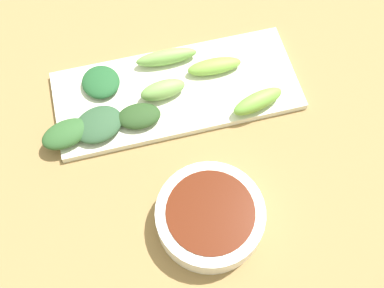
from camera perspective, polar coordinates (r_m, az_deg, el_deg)
The scene contains 11 objects.
tabletop at distance 0.73m, azimuth -0.78°, elevation -1.44°, with size 2.10×2.10×0.02m, color olive.
sauce_bowl at distance 0.66m, azimuth 2.14°, elevation -8.53°, with size 0.15×0.15×0.04m.
serving_plate at distance 0.77m, azimuth -1.84°, elevation 6.30°, with size 0.16×0.38×0.01m, color silver.
broccoli_leafy_0 at distance 0.73m, azimuth -6.28°, elevation 3.29°, with size 0.04×0.07×0.02m, color #284620.
broccoli_stalk_1 at distance 0.78m, azimuth -3.04°, elevation 10.22°, with size 0.02×0.10×0.03m, color #79AB51.
broccoli_leafy_2 at distance 0.77m, azimuth -10.73°, elevation 7.21°, with size 0.06×0.06×0.02m, color #20542A.
broccoli_stalk_3 at distance 0.74m, azimuth 7.78°, elevation 5.03°, with size 0.03×0.08×0.03m, color #73B043.
broccoli_leafy_4 at distance 0.73m, azimuth -11.02°, elevation 2.27°, with size 0.06×0.07×0.02m, color #2D5033.
broccoli_stalk_5 at distance 0.74m, azimuth -3.47°, elevation 6.41°, with size 0.03×0.07×0.03m, color #75A451.
broccoli_leafy_6 at distance 0.73m, azimuth -14.69°, elevation 1.16°, with size 0.04×0.07×0.02m, color #2E592B.
broccoli_stalk_7 at distance 0.77m, azimuth 2.66°, elevation 9.17°, with size 0.03×0.09×0.02m, color #78AC40.
Camera 1 is at (-0.30, 0.07, 0.67)m, focal length 45.12 mm.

